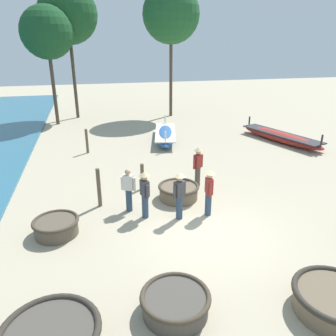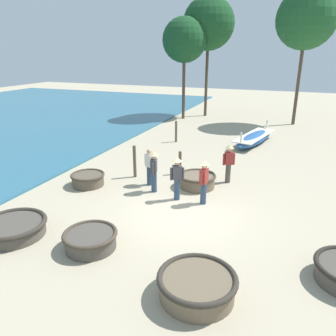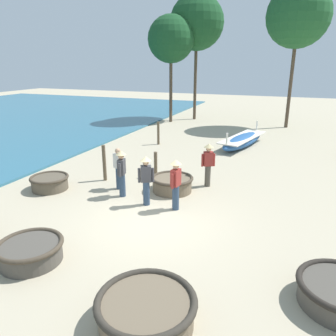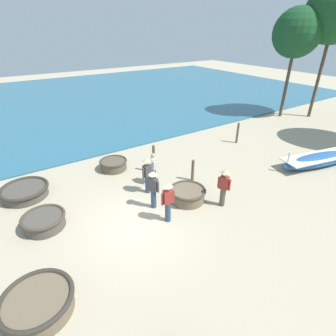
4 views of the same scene
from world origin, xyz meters
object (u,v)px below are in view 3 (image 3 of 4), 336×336
fisherman_standing_right (118,167)px  tree_left_mid (171,39)px  mooring_post_mid_beach (158,133)px  tree_center (298,16)px  tree_leftmost (197,23)px  coracle_front_left (146,310)px  fisherman_crouching (208,162)px  coracle_front_right (172,183)px  mooring_post_shoreline (156,165)px  mooring_post_inland (104,163)px  coracle_upturned (30,251)px  coracle_center (50,182)px  long_boat_ochre_hull (243,140)px  fisherman_standing_left (176,181)px  fisherman_with_hat (146,178)px  fisherman_hauling (122,171)px

fisherman_standing_right → tree_left_mid: 15.53m
mooring_post_mid_beach → tree_center: size_ratio=0.14×
fisherman_standing_right → tree_leftmost: tree_leftmost is taller
coracle_front_left → fisherman_standing_right: size_ratio=1.18×
fisherman_crouching → mooring_post_mid_beach: bearing=128.5°
coracle_front_right → mooring_post_shoreline: 1.71m
mooring_post_inland → tree_left_mid: tree_left_mid is taller
coracle_upturned → coracle_center: coracle_center is taller
long_boat_ochre_hull → coracle_front_right: bearing=-99.6°
coracle_upturned → fisherman_standing_right: bearing=94.4°
fisherman_crouching → mooring_post_mid_beach: 7.00m
tree_leftmost → mooring_post_inland: bearing=-86.3°
coracle_front_right → tree_left_mid: (-5.29, 13.71, 5.82)m
mooring_post_mid_beach → tree_center: 12.50m
fisherman_standing_left → tree_leftmost: tree_leftmost is taller
coracle_center → tree_left_mid: bearing=93.7°
fisherman_crouching → tree_center: 15.24m
coracle_front_right → mooring_post_mid_beach: size_ratio=1.19×
fisherman_standing_right → mooring_post_inland: (-0.99, 0.60, -0.11)m
tree_center → fisherman_standing_left: bearing=-99.6°
fisherman_crouching → fisherman_with_hat: bearing=-120.9°
mooring_post_mid_beach → tree_left_mid: (-2.01, 7.27, 5.47)m
coracle_front_right → tree_leftmost: tree_leftmost is taller
long_boat_ochre_hull → tree_leftmost: (-5.23, 7.83, 7.06)m
coracle_front_right → tree_center: (3.36, 14.58, 7.13)m
coracle_upturned → tree_leftmost: bearing=96.4°
fisherman_standing_right → fisherman_standing_left: 2.76m
mooring_post_mid_beach → fisherman_crouching: bearing=-51.5°
fisherman_hauling → tree_left_mid: tree_left_mid is taller
coracle_upturned → tree_left_mid: (-3.74, 19.12, 5.85)m
coracle_front_left → mooring_post_inland: 7.92m
coracle_front_right → fisherman_with_hat: size_ratio=0.93×
fisherman_standing_left → fisherman_with_hat: 1.03m
fisherman_hauling → fisherman_crouching: bearing=39.1°
mooring_post_inland → mooring_post_shoreline: (1.74, 1.10, -0.19)m
long_boat_ochre_hull → fisherman_standing_right: 8.90m
mooring_post_mid_beach → mooring_post_shoreline: size_ratio=1.22×
fisherman_with_hat → mooring_post_shoreline: size_ratio=1.56×
mooring_post_mid_beach → tree_center: (6.64, 8.14, 6.78)m
tree_leftmost → fisherman_with_hat: bearing=-78.3°
tree_left_mid → coracle_upturned: bearing=-78.9°
fisherman_hauling → mooring_post_inland: bearing=140.6°
fisherman_with_hat → fisherman_crouching: size_ratio=1.00×
coracle_front_right → fisherman_standing_right: size_ratio=0.99×
mooring_post_inland → mooring_post_mid_beach: 6.35m
mooring_post_inland → tree_center: tree_center is taller
mooring_post_shoreline → fisherman_with_hat: bearing=-73.0°
coracle_upturned → mooring_post_mid_beach: 11.98m
fisherman_standing_left → tree_left_mid: tree_left_mid is taller
coracle_front_left → fisherman_with_hat: 5.29m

